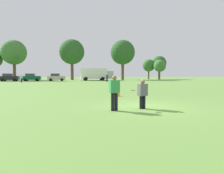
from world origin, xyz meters
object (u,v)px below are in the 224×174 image
object	(u,v)px
traffic_cone	(119,93)
parked_car_mid_left	(31,77)
player_defender	(143,92)
bystander_far_jogger	(21,78)
parked_car_near_left	(9,77)
parked_car_center	(56,77)
player_thrower	(114,91)
box_truck	(96,74)
bystander_sideline_watcher	(107,77)
frisbee	(133,90)

from	to	relation	value
traffic_cone	parked_car_mid_left	bearing A→B (deg)	111.20
player_defender	parked_car_mid_left	xyz separation A→B (m)	(-13.69, 41.02, 0.09)
player_defender	bystander_far_jogger	xyz separation A→B (m)	(-14.29, 34.47, 0.12)
parked_car_near_left	parked_car_center	xyz separation A→B (m)	(10.72, -0.36, 0.00)
player_thrower	bystander_far_jogger	xyz separation A→B (m)	(-12.78, 34.76, -0.00)
parked_car_mid_left	bystander_far_jogger	world-z (taller)	parked_car_mid_left
player_defender	box_truck	xyz separation A→B (m)	(2.01, 43.70, 0.92)
box_truck	bystander_sideline_watcher	xyz separation A→B (m)	(1.66, -8.13, -0.78)
parked_car_mid_left	box_truck	world-z (taller)	box_truck
player_thrower	bystander_far_jogger	size ratio (longest dim) A/B	1.01
frisbee	parked_car_mid_left	size ratio (longest dim) A/B	0.06
parked_car_mid_left	box_truck	distance (m)	15.95
frisbee	box_truck	size ratio (longest dim) A/B	0.03
traffic_cone	parked_car_mid_left	size ratio (longest dim) A/B	0.11
traffic_cone	bystander_far_jogger	bearing A→B (deg)	116.43
frisbee	parked_car_near_left	xyz separation A→B (m)	(-18.04, 41.43, -0.05)
parked_car_center	parked_car_mid_left	bearing A→B (deg)	177.37
parked_car_near_left	parked_car_mid_left	distance (m)	4.96
bystander_far_jogger	parked_car_near_left	bearing A→B (deg)	123.30
frisbee	parked_car_center	distance (m)	41.72
player_defender	frisbee	xyz separation A→B (m)	(-0.61, -0.32, 0.14)
bystander_far_jogger	parked_car_mid_left	bearing A→B (deg)	84.80
traffic_cone	parked_car_center	world-z (taller)	parked_car_center
frisbee	parked_car_center	size ratio (longest dim) A/B	0.06
traffic_cone	parked_car_center	xyz separation A→B (m)	(-7.93, 35.01, 0.69)
player_thrower	parked_car_center	world-z (taller)	parked_car_center
frisbee	traffic_cone	world-z (taller)	frisbee
parked_car_center	bystander_far_jogger	distance (m)	8.93
parked_car_mid_left	bystander_sideline_watcher	bearing A→B (deg)	-17.44
player_thrower	parked_car_mid_left	distance (m)	43.07
player_defender	parked_car_mid_left	world-z (taller)	parked_car_mid_left
player_thrower	parked_car_center	distance (m)	41.54
traffic_cone	bystander_sideline_watcher	world-z (taller)	bystander_sideline_watcher
parked_car_center	bystander_sideline_watcher	world-z (taller)	parked_car_center
parked_car_near_left	frisbee	bearing A→B (deg)	-66.47
player_thrower	frisbee	bearing A→B (deg)	-2.07
player_defender	bystander_sideline_watcher	size ratio (longest dim) A/B	0.87
player_thrower	parked_car_center	size ratio (longest dim) A/B	0.40
player_thrower	player_defender	xyz separation A→B (m)	(1.50, 0.29, -0.13)
player_defender	parked_car_mid_left	bearing A→B (deg)	108.46
traffic_cone	bystander_sideline_watcher	xyz separation A→B (m)	(3.67, 29.83, 0.74)
frisbee	box_truck	bearing A→B (deg)	86.60
parked_car_mid_left	parked_car_center	distance (m)	5.77
frisbee	box_truck	distance (m)	44.10
parked_car_mid_left	parked_car_center	xyz separation A→B (m)	(5.76, -0.26, 0.00)
bystander_far_jogger	frisbee	bearing A→B (deg)	-68.54
box_truck	parked_car_mid_left	bearing A→B (deg)	-170.30
player_defender	bystander_far_jogger	distance (m)	37.32
traffic_cone	bystander_far_jogger	size ratio (longest dim) A/B	0.28
frisbee	parked_car_mid_left	distance (m)	43.36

